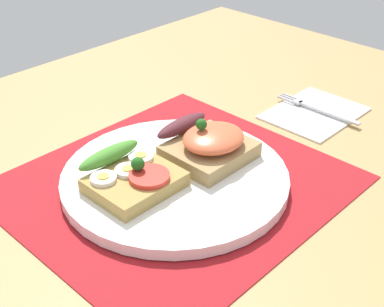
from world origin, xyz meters
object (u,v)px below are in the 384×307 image
sandwich_egg_tomato (131,176)px  fork (315,108)px  plate (175,178)px  napkin (315,112)px  sandwich_salmon (208,144)px

sandwich_egg_tomato → fork: (33.91, -3.47, -2.35)cm
plate → sandwich_egg_tomato: size_ratio=2.78×
sandwich_egg_tomato → napkin: 33.76cm
plate → napkin: (28.06, -1.89, -0.72)cm
fork → plate: bearing=176.7°
plate → napkin: size_ratio=1.90×
sandwich_salmon → fork: 23.26cm
plate → napkin: plate is taller
sandwich_egg_tomato → plate: bearing=-18.6°
plate → napkin: bearing=-3.9°
sandwich_salmon → napkin: (22.56, -1.49, -3.46)cm
plate → fork: size_ratio=1.98×
sandwich_salmon → fork: size_ratio=0.74×
plate → fork: 28.58cm
sandwich_egg_tomato → napkin: bearing=-6.3°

